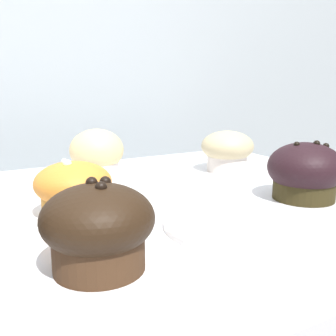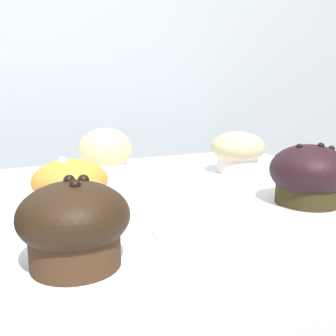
{
  "view_description": "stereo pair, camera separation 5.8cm",
  "coord_description": "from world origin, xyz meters",
  "px_view_note": "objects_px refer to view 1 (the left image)",
  "views": [
    {
      "loc": [
        -0.15,
        -0.48,
        1.12
      ],
      "look_at": [
        0.13,
        0.01,
        1.0
      ],
      "focal_mm": 42.0,
      "sensor_mm": 36.0,
      "label": 1
    },
    {
      "loc": [
        -0.09,
        -0.51,
        1.12
      ],
      "look_at": [
        0.13,
        0.01,
        1.0
      ],
      "focal_mm": 42.0,
      "sensor_mm": 36.0,
      "label": 2
    }
  ],
  "objects_px": {
    "muffin_front_center": "(98,227)",
    "muffin_back_left": "(72,187)",
    "serving_plate": "(237,223)",
    "muffin_back_right": "(227,150)",
    "muffin_front_left": "(305,172)",
    "muffin_front_right": "(97,154)"
  },
  "relations": [
    {
      "from": "muffin_front_center",
      "to": "muffin_back_left",
      "type": "relative_size",
      "value": 1.04
    },
    {
      "from": "muffin_front_center",
      "to": "muffin_back_left",
      "type": "height_order",
      "value": "muffin_front_center"
    },
    {
      "from": "muffin_back_left",
      "to": "muffin_back_right",
      "type": "bearing_deg",
      "value": 17.54
    },
    {
      "from": "muffin_back_left",
      "to": "muffin_front_center",
      "type": "bearing_deg",
      "value": -98.46
    },
    {
      "from": "muffin_front_center",
      "to": "muffin_back_right",
      "type": "height_order",
      "value": "muffin_front_center"
    },
    {
      "from": "serving_plate",
      "to": "muffin_back_left",
      "type": "bearing_deg",
      "value": 136.45
    },
    {
      "from": "muffin_front_center",
      "to": "serving_plate",
      "type": "relative_size",
      "value": 0.59
    },
    {
      "from": "serving_plate",
      "to": "muffin_front_right",
      "type": "bearing_deg",
      "value": 100.16
    },
    {
      "from": "muffin_back_right",
      "to": "muffin_front_right",
      "type": "relative_size",
      "value": 1.05
    },
    {
      "from": "muffin_front_center",
      "to": "muffin_front_right",
      "type": "height_order",
      "value": "muffin_front_right"
    },
    {
      "from": "muffin_front_left",
      "to": "serving_plate",
      "type": "xyz_separation_m",
      "value": [
        -0.16,
        -0.04,
        -0.04
      ]
    },
    {
      "from": "muffin_front_center",
      "to": "serving_plate",
      "type": "bearing_deg",
      "value": 6.72
    },
    {
      "from": "muffin_back_left",
      "to": "serving_plate",
      "type": "height_order",
      "value": "muffin_back_left"
    },
    {
      "from": "muffin_back_right",
      "to": "muffin_front_center",
      "type": "bearing_deg",
      "value": -142.75
    },
    {
      "from": "muffin_front_center",
      "to": "muffin_back_right",
      "type": "distance_m",
      "value": 0.45
    },
    {
      "from": "muffin_front_right",
      "to": "muffin_back_left",
      "type": "bearing_deg",
      "value": -118.53
    },
    {
      "from": "muffin_back_right",
      "to": "serving_plate",
      "type": "xyz_separation_m",
      "value": [
        -0.18,
        -0.25,
        -0.04
      ]
    },
    {
      "from": "muffin_back_right",
      "to": "serving_plate",
      "type": "distance_m",
      "value": 0.31
    },
    {
      "from": "muffin_front_center",
      "to": "muffin_back_left",
      "type": "bearing_deg",
      "value": 81.54
    },
    {
      "from": "muffin_back_left",
      "to": "serving_plate",
      "type": "relative_size",
      "value": 0.56
    },
    {
      "from": "muffin_back_left",
      "to": "serving_plate",
      "type": "distance_m",
      "value": 0.21
    },
    {
      "from": "muffin_back_right",
      "to": "muffin_front_right",
      "type": "height_order",
      "value": "muffin_front_right"
    }
  ]
}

